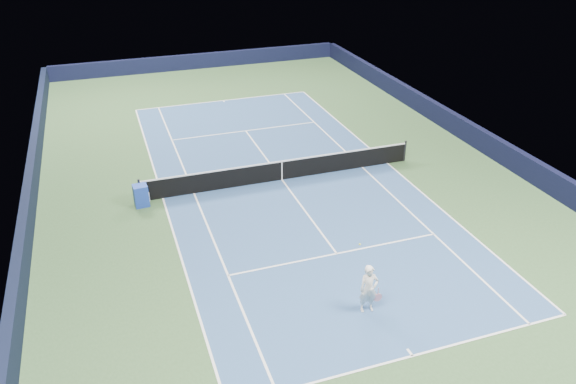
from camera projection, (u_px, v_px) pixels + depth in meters
name	position (u px, v px, depth m)	size (l,w,h in m)	color
ground	(282.00, 180.00, 26.05)	(40.00, 40.00, 0.00)	#32512C
wall_far	(199.00, 61.00, 42.32)	(22.00, 0.35, 1.10)	black
wall_right	(481.00, 139.00, 28.90)	(0.35, 40.00, 1.10)	black
wall_left	(28.00, 207.00, 22.68)	(0.35, 40.00, 1.10)	black
court_surface	(282.00, 180.00, 26.05)	(10.97, 23.77, 0.01)	#2C4D7D
baseline_far	(223.00, 100.00, 35.95)	(10.97, 0.08, 0.00)	white
baseline_near	(413.00, 356.00, 16.14)	(10.97, 0.08, 0.00)	white
sideline_doubles_right	(387.00, 163.00, 27.62)	(0.08, 23.77, 0.00)	white
sideline_doubles_left	(163.00, 198.00, 24.47)	(0.08, 23.77, 0.00)	white
sideline_singles_right	(362.00, 167.00, 27.23)	(0.08, 23.77, 0.00)	white
sideline_singles_left	(194.00, 193.00, 24.86)	(0.08, 23.77, 0.00)	white
service_line_far	(246.00, 131.00, 31.38)	(8.23, 0.08, 0.00)	white
service_line_near	(337.00, 254.00, 20.71)	(8.23, 0.08, 0.00)	white
center_service_line	(282.00, 180.00, 26.04)	(0.08, 12.80, 0.00)	white
center_mark_far	(224.00, 101.00, 35.83)	(0.08, 0.30, 0.00)	white
center_mark_near	(410.00, 352.00, 16.26)	(0.08, 0.30, 0.00)	white
tennis_net	(282.00, 170.00, 25.81)	(12.90, 0.10, 1.07)	black
sponsor_cube	(141.00, 196.00, 23.69)	(0.64, 0.57, 0.96)	#1D3CAE
tennis_player	(369.00, 289.00, 17.53)	(0.79, 1.26, 1.89)	white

